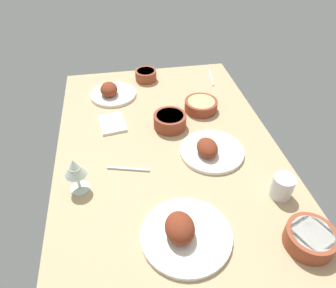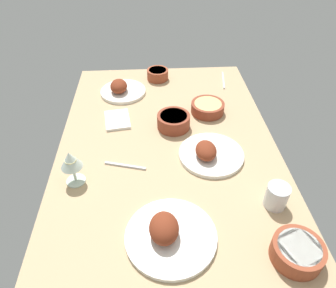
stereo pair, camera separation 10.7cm
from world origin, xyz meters
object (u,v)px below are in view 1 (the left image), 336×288
wine_glass (75,169)px  fork_loose (128,169)px  bowl_pasta (201,105)px  plate_far_side (210,150)px  plate_center_main (112,92)px  folded_napkin (112,123)px  spoon_loose (211,77)px  bowl_potatoes (146,75)px  water_tumbler (282,187)px  bowl_cream (310,238)px  plate_near_viewer (184,233)px  bowl_sauce (170,120)px

wine_glass → fork_loose: (-6.52, 17.60, -9.53)cm
bowl_pasta → wine_glass: wine_glass is taller
plate_far_side → plate_center_main: 62.71cm
bowl_pasta → folded_napkin: bearing=-84.1°
spoon_loose → fork_loose: bearing=149.6°
bowl_potatoes → fork_loose: bowl_potatoes is taller
water_tumbler → fork_loose: 55.62cm
bowl_cream → plate_near_viewer: bearing=-103.6°
plate_center_main → wine_glass: (60.46, -13.60, 7.66)cm
plate_far_side → wine_glass: 52.24cm
plate_far_side → bowl_sauce: plate_far_side is taller
bowl_cream → spoon_loose: 104.47cm
plate_far_side → bowl_pasta: plate_far_side is taller
plate_center_main → bowl_sauce: bearing=39.0°
plate_far_side → fork_loose: bearing=-84.2°
plate_near_viewer → folded_napkin: 65.07cm
bowl_cream → plate_center_main: bearing=-149.9°
plate_near_viewer → folded_napkin: plate_near_viewer is taller
water_tumbler → wine_glass: bearing=-102.3°
folded_napkin → fork_loose: size_ratio=0.90×
bowl_potatoes → spoon_loose: (4.26, 35.74, -2.62)cm
wine_glass → bowl_cream: bearing=63.3°
bowl_sauce → plate_far_side: bearing=31.8°
plate_center_main → bowl_potatoes: size_ratio=2.00×
wine_glass → bowl_pasta: bearing=126.6°
bowl_cream → wine_glass: size_ratio=1.06×
plate_far_side → wine_glass: (9.88, -50.67, 8.01)cm
plate_center_main → bowl_potatoes: 23.59cm
bowl_sauce → fork_loose: bowl_sauce is taller
water_tumbler → bowl_pasta: bearing=-166.0°
bowl_potatoes → water_tumbler: (89.33, 36.06, 1.24)cm
bowl_potatoes → plate_far_side: bearing=15.6°
plate_far_side → bowl_cream: plate_far_side is taller
wine_glass → water_tumbler: 70.59cm
plate_near_viewer → plate_far_side: bearing=152.5°
bowl_pasta → wine_glass: bearing=-53.4°
bowl_potatoes → fork_loose: (67.79, -15.07, -2.62)cm
bowl_cream → wine_glass: 76.92cm
bowl_potatoes → bowl_cream: bearing=18.2°
wine_glass → spoon_loose: bearing=135.7°
water_tumbler → fork_loose: size_ratio=0.52×
plate_near_viewer → folded_napkin: size_ratio=1.92×
plate_far_side → folded_napkin: 46.29cm
plate_center_main → wine_glass: size_ratio=1.64×
plate_near_viewer → folded_napkin: bearing=-162.7°
plate_far_side → bowl_potatoes: size_ratio=2.24×
plate_center_main → water_tumbler: size_ratio=2.70×
water_tumbler → spoon_loose: size_ratio=0.48×
bowl_sauce → spoon_loose: bowl_sauce is taller
bowl_cream → folded_napkin: bearing=-141.8°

